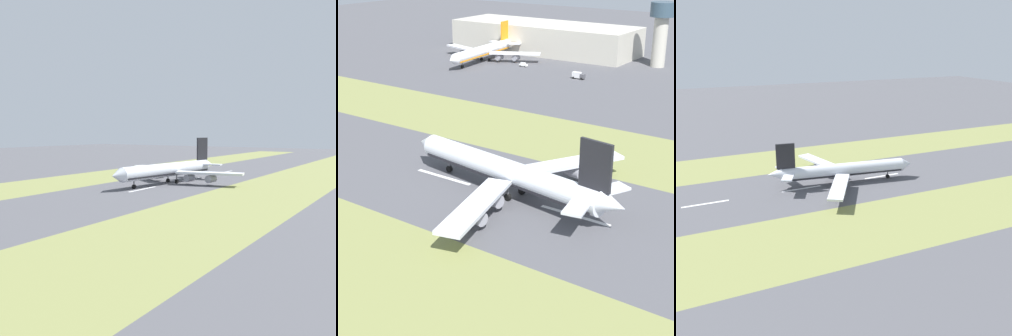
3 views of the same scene
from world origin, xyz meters
The scene contains 7 objects.
ground_plane centered at (0.00, 0.00, 0.00)m, with size 800.00×800.00×0.00m, color #4C4C51.
grass_median_west centered at (-45.00, 0.00, 0.00)m, with size 40.00×600.00×0.01m, color olive.
grass_median_east centered at (45.00, 0.00, 0.00)m, with size 40.00×600.00×0.01m, color olive.
centreline_dash_near centered at (0.00, -59.68, 0.01)m, with size 1.20×18.00×0.01m, color silver.
centreline_dash_mid centered at (0.00, -19.68, 0.01)m, with size 1.20×18.00×0.01m, color silver.
centreline_dash_far centered at (0.00, 20.32, 0.01)m, with size 1.20×18.00×0.01m, color silver.
airplane_main_jet centered at (0.46, -1.57, 6.02)m, with size 63.53×67.12×20.20m.
Camera 1 is at (-93.55, 146.98, 23.33)m, focal length 42.00 mm.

